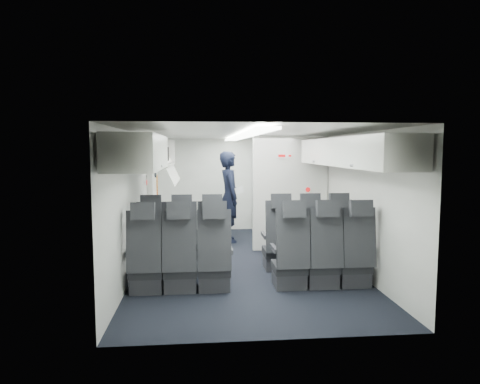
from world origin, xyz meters
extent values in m
cube|color=black|center=(0.00, 0.00, -0.01)|extent=(3.40, 6.00, 0.01)
cube|color=silver|center=(0.00, 0.00, 2.15)|extent=(3.40, 6.00, 0.01)
cube|color=silver|center=(0.00, 3.00, 1.07)|extent=(3.40, 0.01, 2.15)
cube|color=silver|center=(0.00, -3.00, 1.07)|extent=(3.40, 0.01, 2.15)
cube|color=silver|center=(-1.70, 0.00, 1.07)|extent=(0.01, 6.00, 2.15)
cube|color=silver|center=(1.70, 0.00, 1.07)|extent=(0.01, 6.00, 2.15)
cube|color=white|center=(0.00, 0.00, 2.11)|extent=(0.25, 5.52, 0.03)
cube|color=black|center=(-1.42, -0.45, 0.27)|extent=(0.44, 0.46, 0.12)
cube|color=#2D2D33|center=(-1.42, -0.45, 0.11)|extent=(0.42, 0.42, 0.22)
cube|color=black|center=(-1.42, -0.67, 0.72)|extent=(0.44, 0.20, 0.80)
cube|color=black|center=(-1.42, -0.72, 1.12)|extent=(0.30, 0.12, 0.23)
cube|color=#2D2D33|center=(-1.64, -0.48, 0.55)|extent=(0.05, 0.40, 0.06)
cube|color=#2D2D33|center=(-1.20, -0.48, 0.55)|extent=(0.05, 0.40, 0.06)
cube|color=black|center=(-0.97, -0.45, 0.27)|extent=(0.44, 0.46, 0.12)
cube|color=#2D2D33|center=(-0.97, -0.45, 0.11)|extent=(0.42, 0.42, 0.22)
cube|color=black|center=(-0.97, -0.67, 0.72)|extent=(0.44, 0.20, 0.80)
cube|color=black|center=(-0.97, -0.72, 1.12)|extent=(0.30, 0.12, 0.23)
cube|color=#2D2D33|center=(-1.19, -0.48, 0.55)|extent=(0.05, 0.40, 0.06)
cube|color=#2D2D33|center=(-0.75, -0.48, 0.55)|extent=(0.05, 0.40, 0.06)
cube|color=black|center=(-0.52, -0.45, 0.27)|extent=(0.44, 0.46, 0.12)
cube|color=#2D2D33|center=(-0.52, -0.45, 0.11)|extent=(0.42, 0.42, 0.22)
cube|color=black|center=(-0.52, -0.67, 0.72)|extent=(0.44, 0.20, 0.80)
cube|color=black|center=(-0.52, -0.72, 1.12)|extent=(0.30, 0.12, 0.23)
cube|color=#2D2D33|center=(-0.74, -0.48, 0.55)|extent=(0.05, 0.40, 0.06)
cube|color=#2D2D33|center=(-0.30, -0.48, 0.55)|extent=(0.05, 0.40, 0.06)
cube|color=black|center=(0.52, -0.45, 0.27)|extent=(0.44, 0.46, 0.12)
cube|color=#2D2D33|center=(0.52, -0.45, 0.11)|extent=(0.42, 0.42, 0.22)
cube|color=black|center=(0.52, -0.67, 0.72)|extent=(0.44, 0.20, 0.80)
cube|color=black|center=(0.52, -0.72, 1.12)|extent=(0.30, 0.12, 0.23)
cube|color=#2D2D33|center=(0.30, -0.48, 0.55)|extent=(0.05, 0.40, 0.06)
cube|color=#2D2D33|center=(0.74, -0.48, 0.55)|extent=(0.05, 0.40, 0.06)
cube|color=black|center=(0.97, -0.45, 0.27)|extent=(0.44, 0.46, 0.12)
cube|color=#2D2D33|center=(0.97, -0.45, 0.11)|extent=(0.42, 0.42, 0.22)
cube|color=black|center=(0.97, -0.67, 0.72)|extent=(0.44, 0.20, 0.80)
cube|color=black|center=(0.97, -0.72, 1.12)|extent=(0.30, 0.12, 0.23)
cube|color=#2D2D33|center=(0.75, -0.48, 0.55)|extent=(0.05, 0.40, 0.06)
cube|color=#2D2D33|center=(1.19, -0.48, 0.55)|extent=(0.05, 0.40, 0.06)
cube|color=black|center=(1.42, -0.45, 0.27)|extent=(0.44, 0.46, 0.12)
cube|color=#2D2D33|center=(1.42, -0.45, 0.11)|extent=(0.42, 0.42, 0.22)
cube|color=black|center=(1.42, -0.67, 0.72)|extent=(0.44, 0.20, 0.80)
cube|color=black|center=(1.42, -0.72, 1.12)|extent=(0.30, 0.12, 0.23)
cube|color=#2D2D33|center=(1.20, -0.48, 0.55)|extent=(0.05, 0.40, 0.06)
cube|color=#2D2D33|center=(1.64, -0.48, 0.55)|extent=(0.05, 0.40, 0.06)
cube|color=black|center=(-1.42, -1.35, 0.27)|extent=(0.44, 0.46, 0.12)
cube|color=#2D2D33|center=(-1.42, -1.35, 0.11)|extent=(0.42, 0.42, 0.22)
cube|color=black|center=(-1.42, -1.57, 0.72)|extent=(0.44, 0.20, 0.80)
cube|color=black|center=(-1.42, -1.62, 1.12)|extent=(0.30, 0.12, 0.23)
cube|color=#2D2D33|center=(-1.64, -1.38, 0.55)|extent=(0.05, 0.40, 0.06)
cube|color=#2D2D33|center=(-1.20, -1.38, 0.55)|extent=(0.05, 0.40, 0.06)
cube|color=black|center=(-0.97, -1.35, 0.27)|extent=(0.44, 0.46, 0.12)
cube|color=#2D2D33|center=(-0.97, -1.35, 0.11)|extent=(0.42, 0.42, 0.22)
cube|color=black|center=(-0.97, -1.57, 0.72)|extent=(0.44, 0.20, 0.80)
cube|color=black|center=(-0.97, -1.62, 1.12)|extent=(0.30, 0.12, 0.23)
cube|color=#2D2D33|center=(-1.19, -1.38, 0.55)|extent=(0.05, 0.40, 0.06)
cube|color=#2D2D33|center=(-0.75, -1.38, 0.55)|extent=(0.05, 0.40, 0.06)
cube|color=black|center=(-0.52, -1.35, 0.27)|extent=(0.44, 0.46, 0.12)
cube|color=#2D2D33|center=(-0.52, -1.35, 0.11)|extent=(0.42, 0.42, 0.22)
cube|color=black|center=(-0.52, -1.57, 0.72)|extent=(0.44, 0.20, 0.80)
cube|color=black|center=(-0.52, -1.62, 1.12)|extent=(0.30, 0.12, 0.23)
cube|color=#2D2D33|center=(-0.74, -1.38, 0.55)|extent=(0.05, 0.40, 0.06)
cube|color=#2D2D33|center=(-0.30, -1.38, 0.55)|extent=(0.05, 0.40, 0.06)
cube|color=black|center=(0.52, -1.35, 0.27)|extent=(0.44, 0.46, 0.12)
cube|color=#2D2D33|center=(0.52, -1.35, 0.11)|extent=(0.42, 0.42, 0.22)
cube|color=black|center=(0.52, -1.57, 0.72)|extent=(0.44, 0.20, 0.80)
cube|color=black|center=(0.52, -1.62, 1.12)|extent=(0.30, 0.12, 0.23)
cube|color=#2D2D33|center=(0.30, -1.38, 0.55)|extent=(0.05, 0.40, 0.06)
cube|color=#2D2D33|center=(0.74, -1.38, 0.55)|extent=(0.05, 0.40, 0.06)
cube|color=black|center=(0.97, -1.35, 0.27)|extent=(0.44, 0.46, 0.12)
cube|color=#2D2D33|center=(0.97, -1.35, 0.11)|extent=(0.42, 0.42, 0.22)
cube|color=black|center=(0.97, -1.57, 0.72)|extent=(0.44, 0.20, 0.80)
cube|color=black|center=(0.97, -1.62, 1.12)|extent=(0.30, 0.12, 0.23)
cube|color=#2D2D33|center=(0.75, -1.38, 0.55)|extent=(0.05, 0.40, 0.06)
cube|color=#2D2D33|center=(1.19, -1.38, 0.55)|extent=(0.05, 0.40, 0.06)
cube|color=black|center=(1.42, -1.35, 0.27)|extent=(0.44, 0.46, 0.12)
cube|color=#2D2D33|center=(1.42, -1.35, 0.11)|extent=(0.42, 0.42, 0.22)
cube|color=black|center=(1.42, -1.57, 0.72)|extent=(0.44, 0.20, 0.80)
cube|color=black|center=(1.42, -1.62, 1.12)|extent=(0.30, 0.12, 0.23)
cube|color=#2D2D33|center=(1.20, -1.38, 0.55)|extent=(0.05, 0.40, 0.06)
cube|color=#2D2D33|center=(1.64, -1.38, 0.55)|extent=(0.05, 0.40, 0.06)
cube|color=white|center=(-1.40, -2.00, 1.86)|extent=(0.52, 1.80, 0.40)
cylinder|color=slate|center=(-1.15, -2.00, 1.70)|extent=(0.04, 0.10, 0.04)
cube|color=#9E9E93|center=(-1.40, -0.25, 1.66)|extent=(0.52, 1.70, 0.04)
cube|color=white|center=(-1.66, -0.25, 1.86)|extent=(0.06, 1.70, 0.44)
cube|color=white|center=(-1.40, -1.08, 1.86)|extent=(0.52, 0.04, 0.40)
cube|color=white|center=(-1.40, 0.58, 1.86)|extent=(0.52, 0.04, 0.40)
cube|color=white|center=(-1.15, -0.25, 1.55)|extent=(0.21, 1.61, 0.38)
cube|color=white|center=(1.40, -2.00, 1.86)|extent=(0.52, 1.80, 0.40)
cylinder|color=slate|center=(1.15, -2.00, 1.70)|extent=(0.04, 0.10, 0.04)
cube|color=white|center=(1.40, -0.25, 1.86)|extent=(0.52, 1.70, 0.40)
cylinder|color=slate|center=(1.15, -0.25, 1.70)|extent=(0.04, 0.10, 0.04)
cube|color=silver|center=(0.98, 0.80, 1.07)|extent=(1.40, 0.12, 2.13)
cube|color=white|center=(0.85, 0.73, 1.78)|extent=(0.24, 0.01, 0.10)
cube|color=red|center=(0.80, 0.72, 1.78)|extent=(0.13, 0.01, 0.04)
cube|color=red|center=(0.95, 0.72, 1.78)|extent=(0.05, 0.01, 0.03)
cylinder|color=white|center=(1.30, 0.73, 1.15)|extent=(0.11, 0.01, 0.11)
cylinder|color=red|center=(1.30, 0.72, 1.15)|extent=(0.09, 0.01, 0.09)
cube|color=#939399|center=(0.95, 2.72, 0.95)|extent=(0.85, 0.50, 1.90)
cube|color=#3F3F42|center=(0.95, 2.46, 0.50)|extent=(0.80, 0.01, 0.02)
cube|color=#3F3F42|center=(0.95, 2.46, 1.00)|extent=(0.80, 0.01, 0.02)
cube|color=#3F3F42|center=(0.95, 2.46, 1.50)|extent=(0.80, 0.01, 0.02)
cube|color=silver|center=(-1.64, 1.55, 0.95)|extent=(0.10, 0.92, 1.86)
cylinder|color=black|center=(-1.58, 1.55, 1.45)|extent=(0.03, 0.22, 0.22)
cube|color=gold|center=(-1.58, 1.85, 1.00)|extent=(0.02, 0.10, 0.75)
cylinder|color=white|center=(-1.67, 0.80, 1.30)|extent=(0.01, 0.11, 0.11)
cylinder|color=red|center=(-1.66, 0.80, 1.30)|extent=(0.01, 0.09, 0.09)
imported|color=black|center=(-0.10, 1.68, 0.93)|extent=(0.53, 0.73, 1.86)
cube|color=black|center=(-1.38, -0.24, 1.83)|extent=(0.41, 0.35, 0.21)
cube|color=white|center=(0.09, 1.63, 1.06)|extent=(0.19, 0.04, 0.13)
camera|label=1|loc=(-0.69, -7.04, 1.89)|focal=32.00mm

